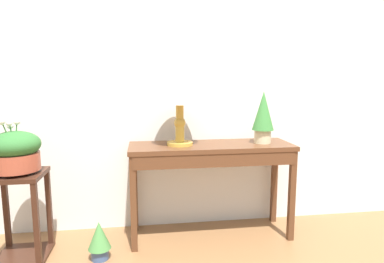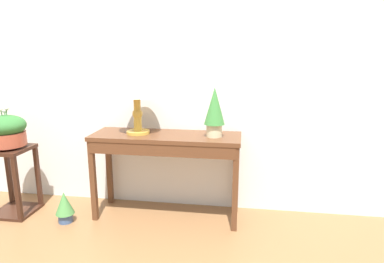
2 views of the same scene
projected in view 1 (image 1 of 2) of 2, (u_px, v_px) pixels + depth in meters
back_wall_with_art at (195, 63)px, 2.79m from camera, size 9.00×0.10×2.80m
console_table at (212, 158)px, 2.60m from camera, size 1.28×0.42×0.76m
table_lamp at (180, 90)px, 2.51m from camera, size 0.38×0.38×0.58m
potted_plant_on_console at (263, 115)px, 2.62m from camera, size 0.17×0.17×0.41m
pedestal_stand_left at (21, 216)px, 2.32m from camera, size 0.35×0.35×0.62m
planter_bowl_wide at (15, 151)px, 2.25m from camera, size 0.33×0.33×0.39m
potted_plant_floor at (99, 239)px, 2.32m from camera, size 0.16×0.16×0.28m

